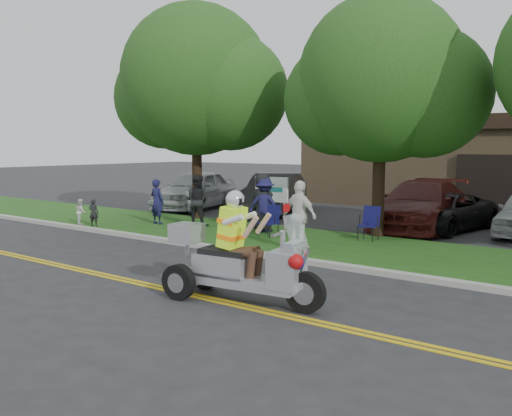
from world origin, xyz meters
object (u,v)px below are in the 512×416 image
Objects in this scene: trike_scooter at (237,263)px; spectator_adult_left at (157,202)px; spectator_adult_right at (300,216)px; parked_car_left at (274,193)px; lawn_chair_b at (370,221)px; parked_car_mid at (442,212)px; parked_car_far_left at (195,190)px; lawn_chair_a at (271,219)px; parked_car_right at (421,205)px; spectator_adult_mid at (197,201)px.

spectator_adult_left is at bearing 138.64° from trike_scooter.
parked_car_left is (-5.34, 6.60, -0.18)m from spectator_adult_right.
parked_car_mid reaches higher than lawn_chair_b.
lawn_chair_b is at bearing -32.52° from parked_car_far_left.
parked_car_left is at bearing 130.82° from lawn_chair_a.
parked_car_left reaches higher than parked_car_mid.
parked_car_right is at bearing 85.56° from trike_scooter.
parked_car_right is at bearing 86.25° from lawn_chair_b.
parked_car_mid is at bearing 81.66° from trike_scooter.
parked_car_far_left is 0.91× the size of parked_car_right.
lawn_chair_b is 3.55m from parked_car_right.
lawn_chair_b is 7.40m from parked_car_left.
spectator_adult_right is 10.49m from parked_car_far_left.
spectator_adult_right reaches higher than lawn_chair_b.
lawn_chair_a is at bearing -45.99° from parked_car_far_left.
parked_car_right is at bearing -145.29° from spectator_adult_left.
lawn_chair_b is at bearing -96.11° from parked_car_right.
trike_scooter reaches higher than parked_car_mid.
parked_car_right is (-0.70, -0.03, 0.19)m from parked_car_mid.
parked_car_mid is at bearing 75.33° from lawn_chair_b.
lawn_chair_a is (-3.16, 5.54, -0.07)m from trike_scooter.
trike_scooter is 0.60× the size of parked_car_far_left.
parked_car_mid is (0.30, 10.30, -0.08)m from trike_scooter.
parked_car_left is at bearing 144.99° from lawn_chair_b.
lawn_chair_a is 0.19× the size of parked_car_left.
parked_car_mid is 0.72m from parked_car_right.
trike_scooter reaches higher than lawn_chair_a.
parked_car_left is (3.50, 0.96, -0.05)m from parked_car_far_left.
spectator_adult_left is (-7.71, 5.34, 0.17)m from trike_scooter.
parked_car_right is at bearing -12.11° from parked_car_far_left.
spectator_adult_mid is 0.39× the size of parked_car_mid.
parked_car_left reaches higher than lawn_chair_a.
parked_car_right is at bearing -88.46° from spectator_adult_right.
trike_scooter is at bearing 118.36° from spectator_adult_right.
parked_car_far_left reaches higher than lawn_chair_a.
lawn_chair_a is 0.61× the size of spectator_adult_left.
spectator_adult_left is 1.52m from spectator_adult_mid.
parked_car_right is (0.96, 6.01, -0.19)m from spectator_adult_right.
spectator_adult_left is 9.42m from parked_car_mid.
lawn_chair_a is 8.29m from parked_car_far_left.
trike_scooter is 1.71× the size of spectator_adult_right.
spectator_adult_right reaches higher than parked_car_far_left.
parked_car_right is at bearing 66.88° from lawn_chair_a.
parked_car_right is (9.80, 0.37, -0.06)m from parked_car_far_left.
spectator_adult_mid reaches higher than lawn_chair_b.
parked_car_mid reaches higher than lawn_chair_a.
parked_car_left is (-6.70, 10.86, 0.12)m from trike_scooter.
spectator_adult_mid is 5.74m from parked_car_far_left.
spectator_adult_right is (1.79, -1.29, 0.37)m from lawn_chair_a.
spectator_adult_right reaches higher than parked_car_right.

